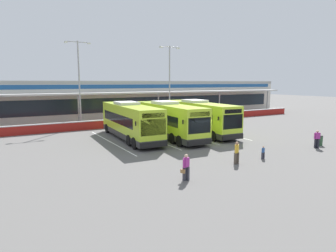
% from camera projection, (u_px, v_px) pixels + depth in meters
% --- Properties ---
extents(ground_plane, '(200.00, 200.00, 0.00)m').
position_uv_depth(ground_plane, '(198.00, 146.00, 26.23)').
color(ground_plane, '#605E5B').
extents(terminal_building, '(70.00, 13.00, 6.00)m').
position_uv_depth(terminal_building, '(105.00, 99.00, 48.82)').
color(terminal_building, beige).
rests_on(terminal_building, ground).
extents(red_barrier_wall, '(60.00, 0.40, 1.10)m').
position_uv_depth(red_barrier_wall, '(135.00, 122.00, 38.57)').
color(red_barrier_wall, maroon).
rests_on(red_barrier_wall, ground).
extents(coach_bus_leftmost, '(3.48, 12.28, 3.78)m').
position_uv_depth(coach_bus_leftmost, '(130.00, 122.00, 29.53)').
color(coach_bus_leftmost, '#B7DB2D').
rests_on(coach_bus_leftmost, ground).
extents(coach_bus_left_centre, '(3.48, 12.28, 3.78)m').
position_uv_depth(coach_bus_left_centre, '(169.00, 120.00, 30.47)').
color(coach_bus_left_centre, '#B7DB2D').
rests_on(coach_bus_left_centre, ground).
extents(coach_bus_centre, '(3.48, 12.28, 3.78)m').
position_uv_depth(coach_bus_centre, '(199.00, 118.00, 32.91)').
color(coach_bus_centre, '#B7DB2D').
rests_on(coach_bus_centre, ground).
extents(bay_stripe_far_west, '(0.14, 13.00, 0.01)m').
position_uv_depth(bay_stripe_far_west, '(110.00, 142.00, 28.26)').
color(bay_stripe_far_west, silver).
rests_on(bay_stripe_far_west, ground).
extents(bay_stripe_west, '(0.14, 13.00, 0.01)m').
position_uv_depth(bay_stripe_west, '(149.00, 138.00, 30.33)').
color(bay_stripe_west, silver).
rests_on(bay_stripe_west, ground).
extents(bay_stripe_mid_west, '(0.14, 13.00, 0.01)m').
position_uv_depth(bay_stripe_mid_west, '(182.00, 134.00, 32.41)').
color(bay_stripe_mid_west, silver).
rests_on(bay_stripe_mid_west, ground).
extents(bay_stripe_centre, '(0.14, 13.00, 0.01)m').
position_uv_depth(bay_stripe_centre, '(211.00, 131.00, 34.48)').
color(bay_stripe_centre, silver).
rests_on(bay_stripe_centre, ground).
extents(pedestrian_with_handbag, '(0.65, 0.38, 1.62)m').
position_uv_depth(pedestrian_with_handbag, '(186.00, 167.00, 17.00)').
color(pedestrian_with_handbag, '#33333D').
rests_on(pedestrian_with_handbag, ground).
extents(pedestrian_in_dark_coat, '(0.52, 0.40, 1.62)m').
position_uv_depth(pedestrian_in_dark_coat, '(317.00, 138.00, 25.43)').
color(pedestrian_in_dark_coat, black).
rests_on(pedestrian_in_dark_coat, ground).
extents(pedestrian_child, '(0.33, 0.18, 1.00)m').
position_uv_depth(pedestrian_child, '(263.00, 152.00, 21.86)').
color(pedestrian_child, '#33333D').
rests_on(pedestrian_child, ground).
extents(pedestrian_near_bin, '(0.50, 0.37, 1.62)m').
position_uv_depth(pedestrian_near_bin, '(237.00, 152.00, 20.51)').
color(pedestrian_near_bin, '#4C4238').
rests_on(pedestrian_near_bin, ground).
extents(lamp_post_west, '(3.24, 0.28, 11.00)m').
position_uv_depth(lamp_post_west, '(79.00, 78.00, 37.08)').
color(lamp_post_west, '#9E9EA3').
rests_on(lamp_post_west, ground).
extents(lamp_post_centre, '(3.24, 0.28, 11.00)m').
position_uv_depth(lamp_post_centre, '(170.00, 79.00, 42.19)').
color(lamp_post_centre, '#9E9EA3').
rests_on(lamp_post_centre, ground).
extents(litter_bin, '(0.54, 0.54, 0.93)m').
position_uv_depth(litter_bin, '(320.00, 140.00, 26.60)').
color(litter_bin, '#2D5133').
rests_on(litter_bin, ground).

